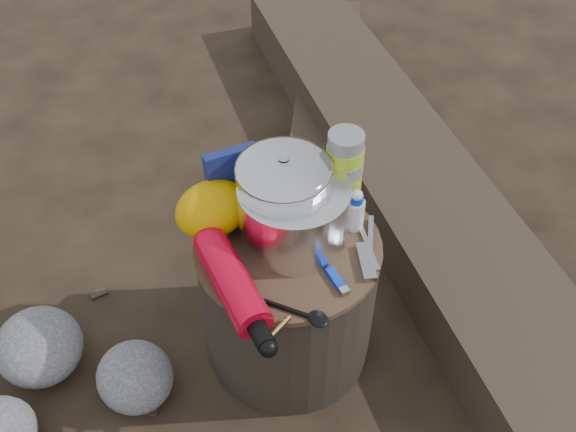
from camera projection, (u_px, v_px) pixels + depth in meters
ground at (288, 343)px, 1.76m from camera, size 60.00×60.00×0.00m
stump at (288, 298)px, 1.63m from camera, size 0.42×0.42×0.39m
log_main at (395, 162)px, 2.14m from camera, size 0.98×2.13×0.18m
log_small at (327, 90)px, 2.49m from camera, size 0.95×1.05×0.10m
foil_windscreen at (294, 213)px, 1.45m from camera, size 0.24×0.24×0.15m
camping_pot at (284, 194)px, 1.46m from camera, size 0.21×0.21×0.21m
fuel_bottle at (232, 282)px, 1.36m from camera, size 0.13×0.33×0.08m
thermos at (344, 173)px, 1.50m from camera, size 0.08×0.08×0.21m
travel_mug at (304, 175)px, 1.56m from camera, size 0.08×0.08×0.13m
stuff_sack at (212, 209)px, 1.49m from camera, size 0.17×0.14×0.12m
food_pouch at (234, 180)px, 1.52m from camera, size 0.13×0.05×0.16m
lighter at (336, 278)px, 1.41m from camera, size 0.03×0.08×0.01m
multitool at (366, 262)px, 1.44m from camera, size 0.08×0.10×0.01m
pot_grabber at (368, 245)px, 1.48m from camera, size 0.11×0.15×0.01m
spork at (287, 308)px, 1.36m from camera, size 0.10×0.14×0.01m
squeeze_bottle at (355, 211)px, 1.49m from camera, size 0.04×0.04×0.10m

